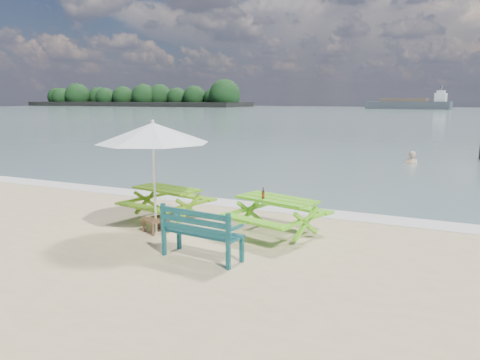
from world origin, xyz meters
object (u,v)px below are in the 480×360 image
at_px(picnic_table_left, 167,204).
at_px(beer_bottle, 263,195).
at_px(side_table, 156,225).
at_px(patio_umbrella, 153,133).
at_px(park_bench, 202,243).
at_px(swimmer, 411,171).
at_px(picnic_table_right, 276,217).

xyz_separation_m(picnic_table_left, beer_bottle, (2.63, -0.27, 0.52)).
height_order(side_table, patio_umbrella, patio_umbrella).
bearing_deg(beer_bottle, patio_umbrella, -160.98).
bearing_deg(picnic_table_left, side_table, -68.70).
bearing_deg(park_bench, swimmer, 81.98).
distance_m(picnic_table_left, patio_umbrella, 2.12).
bearing_deg(swimmer, beer_bottle, -97.20).
distance_m(beer_bottle, swimmer, 13.57).
xyz_separation_m(picnic_table_right, patio_umbrella, (-2.46, -0.94, 1.79)).
distance_m(side_table, swimmer, 14.71).
height_order(side_table, beer_bottle, beer_bottle).
distance_m(picnic_table_right, side_table, 2.65).
bearing_deg(patio_umbrella, park_bench, -30.36).
relative_size(patio_umbrella, swimmer, 1.79).
bearing_deg(patio_umbrella, swimmer, 74.55).
bearing_deg(beer_bottle, picnic_table_left, 174.22).
height_order(picnic_table_left, patio_umbrella, patio_umbrella).
xyz_separation_m(picnic_table_left, swimmer, (4.32, 13.14, -0.71)).
height_order(picnic_table_right, side_table, picnic_table_right).
relative_size(beer_bottle, swimmer, 0.14).
xyz_separation_m(picnic_table_left, side_table, (0.40, -1.03, -0.21)).
xyz_separation_m(picnic_table_right, side_table, (-2.46, -0.94, -0.23)).
bearing_deg(side_table, patio_umbrella, 0.00).
relative_size(picnic_table_right, beer_bottle, 9.39).
height_order(picnic_table_left, side_table, picnic_table_left).
bearing_deg(patio_umbrella, picnic_table_right, 20.86).
height_order(beer_bottle, swimmer, beer_bottle).
distance_m(park_bench, patio_umbrella, 2.79).
bearing_deg(side_table, beer_bottle, 19.02).
relative_size(picnic_table_left, park_bench, 1.33).
bearing_deg(picnic_table_right, beer_bottle, -144.34).
xyz_separation_m(park_bench, beer_bottle, (0.45, 1.81, 0.60)).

